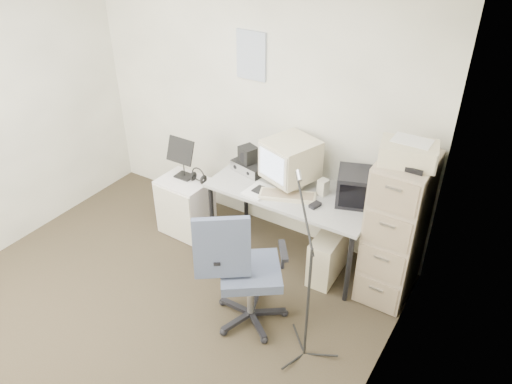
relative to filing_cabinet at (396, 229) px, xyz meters
The scene contains 22 objects.
floor 2.26m from the filing_cabinet, 136.87° to the right, with size 3.60×3.60×0.01m, color #342D1C.
ceiling 2.85m from the filing_cabinet, 136.87° to the right, with size 3.60×3.60×0.01m, color white.
wall_back 1.72m from the filing_cabinet, 168.55° to the left, with size 3.60×0.02×2.50m, color white.
wall_right 1.61m from the filing_cabinet, 81.54° to the right, with size 0.02×3.60×2.50m, color white.
wall_calendar 1.97m from the filing_cabinet, 169.10° to the left, with size 0.30×0.02×0.44m, color white.
filing_cabinet is the anchor object (origin of this frame).
printer 0.73m from the filing_cabinet, 90.00° to the right, with size 0.41×0.28×0.16m, color beige.
desk 0.99m from the filing_cabinet, behind, with size 1.50×0.70×0.73m, color #B2B2AC.
crt_monitor 1.06m from the filing_cabinet, behind, with size 0.40×0.42×0.44m, color beige.
crt_tv 0.48m from the filing_cabinet, 167.43° to the left, with size 0.31×0.33×0.28m, color black.
desk_speaker 0.71m from the filing_cabinet, behind, with size 0.08×0.08×0.15m, color beige.
keyboard 0.95m from the filing_cabinet, behind, with size 0.49×0.17×0.03m, color beige.
mouse 0.69m from the filing_cabinet, 165.81° to the right, with size 0.06×0.10×0.03m, color black.
radio_receiver 1.46m from the filing_cabinet, behind, with size 0.34×0.24×0.10m, color black.
radio_speaker 1.50m from the filing_cabinet, behind, with size 0.15×0.14×0.15m, color black.
papers 1.22m from the filing_cabinet, 169.70° to the right, with size 0.20×0.27×0.02m, color white.
pc_tower 0.69m from the filing_cabinet, 167.05° to the right, with size 0.21×0.48×0.45m, color beige.
office_chair 1.26m from the filing_cabinet, 131.42° to the right, with size 0.61×0.61×1.05m, color #424B58.
side_cart 2.09m from the filing_cabinet, behind, with size 0.48×0.38×0.59m, color silver.
music_stand 2.09m from the filing_cabinet, behind, with size 0.29×0.16×0.43m, color black.
headphones 1.91m from the filing_cabinet, behind, with size 0.16×0.16×0.03m, color black.
mic_stand 1.07m from the filing_cabinet, 105.46° to the right, with size 0.02×0.02×1.34m, color black.
Camera 1 is at (2.34, -1.93, 3.10)m, focal length 35.00 mm.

